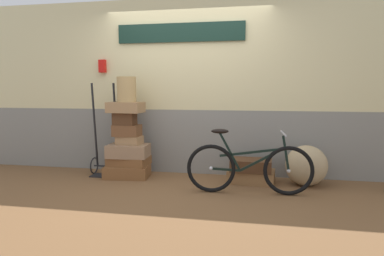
{
  "coord_description": "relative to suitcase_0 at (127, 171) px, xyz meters",
  "views": [
    {
      "loc": [
        1.05,
        -4.37,
        1.32
      ],
      "look_at": [
        0.17,
        0.27,
        0.77
      ],
      "focal_mm": 31.88,
      "sensor_mm": 36.0,
      "label": 1
    }
  ],
  "objects": [
    {
      "name": "suitcase_6",
      "position": [
        -0.02,
        0.03,
        0.95
      ],
      "size": [
        0.51,
        0.35,
        0.15
      ],
      "primitive_type": "cube",
      "rotation": [
        0.0,
        0.0,
        -0.05
      ],
      "color": "#9E754C",
      "rests_on": "suitcase_5"
    },
    {
      "name": "suitcase_0",
      "position": [
        0.0,
        0.0,
        0.0
      ],
      "size": [
        0.68,
        0.49,
        0.18
      ],
      "primitive_type": "cube",
      "rotation": [
        0.0,
        0.0,
        0.1
      ],
      "color": "brown",
      "rests_on": "ground"
    },
    {
      "name": "suitcase_2",
      "position": [
        0.01,
        0.02,
        0.31
      ],
      "size": [
        0.61,
        0.43,
        0.19
      ],
      "primitive_type": "cube",
      "rotation": [
        0.0,
        0.0,
        0.06
      ],
      "color": "#937051",
      "rests_on": "suitcase_1"
    },
    {
      "name": "suitcase_8",
      "position": [
        1.82,
        0.01,
        0.17
      ],
      "size": [
        0.58,
        0.38,
        0.16
      ],
      "primitive_type": "cube",
      "rotation": [
        0.0,
        0.0,
        -0.05
      ],
      "color": "#4C2D19",
      "rests_on": "suitcase_7"
    },
    {
      "name": "wicker_basket",
      "position": [
        0.0,
        0.03,
        1.22
      ],
      "size": [
        0.28,
        0.28,
        0.37
      ],
      "primitive_type": "cylinder",
      "color": "tan",
      "rests_on": "suitcase_6"
    },
    {
      "name": "suitcase_7",
      "position": [
        1.82,
        0.05,
        -0.0
      ],
      "size": [
        0.68,
        0.46,
        0.18
      ],
      "primitive_type": "cube",
      "rotation": [
        0.0,
        0.0,
        -0.1
      ],
      "color": "olive",
      "rests_on": "ground"
    },
    {
      "name": "ground",
      "position": [
        0.83,
        -0.34,
        -0.12
      ],
      "size": [
        9.2,
        5.2,
        0.06
      ],
      "primitive_type": "cube",
      "color": "brown"
    },
    {
      "name": "suitcase_4",
      "position": [
        -0.01,
        0.05,
        0.61
      ],
      "size": [
        0.4,
        0.27,
        0.17
      ],
      "primitive_type": "cube",
      "rotation": [
        0.0,
        0.0,
        -0.03
      ],
      "color": "brown",
      "rests_on": "suitcase_3"
    },
    {
      "name": "station_building",
      "position": [
        0.84,
        0.51,
        1.25
      ],
      "size": [
        7.2,
        0.74,
        2.67
      ],
      "color": "gray",
      "rests_on": "ground"
    },
    {
      "name": "burlap_sack",
      "position": [
        2.56,
        0.04,
        0.19
      ],
      "size": [
        0.56,
        0.48,
        0.55
      ],
      "primitive_type": "ellipsoid",
      "color": "tan",
      "rests_on": "ground"
    },
    {
      "name": "suitcase_5",
      "position": [
        -0.03,
        0.02,
        0.79
      ],
      "size": [
        0.33,
        0.22,
        0.18
      ],
      "primitive_type": "cube",
      "rotation": [
        0.0,
        0.0,
        -0.04
      ],
      "color": "#4C2D19",
      "rests_on": "suitcase_4"
    },
    {
      "name": "bicycle",
      "position": [
        1.8,
        -0.48,
        0.25
      ],
      "size": [
        1.58,
        0.46,
        0.82
      ],
      "color": "black",
      "rests_on": "ground"
    },
    {
      "name": "luggage_trolley",
      "position": [
        -0.38,
        0.08,
        0.26
      ],
      "size": [
        0.43,
        0.35,
        1.4
      ],
      "color": "black",
      "rests_on": "ground"
    },
    {
      "name": "suitcase_3",
      "position": [
        0.02,
        0.05,
        0.46
      ],
      "size": [
        0.38,
        0.28,
        0.12
      ],
      "primitive_type": "cube",
      "rotation": [
        0.0,
        0.0,
        -0.1
      ],
      "color": "#9E754C",
      "rests_on": "suitcase_2"
    },
    {
      "name": "suitcase_1",
      "position": [
        0.01,
        0.04,
        0.15
      ],
      "size": [
        0.59,
        0.42,
        0.13
      ],
      "primitive_type": "cube",
      "rotation": [
        0.0,
        0.0,
        -0.03
      ],
      "color": "brown",
      "rests_on": "suitcase_0"
    }
  ]
}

